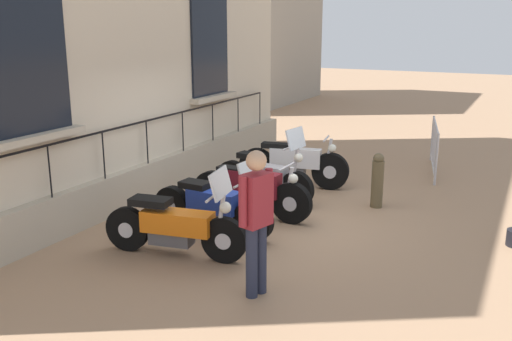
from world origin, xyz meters
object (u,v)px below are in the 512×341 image
Objects in this scene: motorcycle_maroon at (251,191)px; crowd_barrier at (434,146)px; motorcycle_silver at (265,177)px; bollard at (377,180)px; pedestrian_standing at (256,215)px; motorcycle_orange at (176,226)px; motorcycle_white at (293,165)px; motorcycle_blue at (213,206)px.

motorcycle_maroon is 1.00× the size of crowd_barrier.
motorcycle_maroon is at bearing -78.49° from motorcycle_silver.
pedestrian_standing reaches higher than bollard.
motorcycle_silver reaches higher than crowd_barrier.
motorcycle_white is at bearing 88.70° from motorcycle_orange.
motorcycle_orange reaches higher than motorcycle_blue.
motorcycle_silver reaches higher than motorcycle_white.
motorcycle_orange is at bearing -88.92° from motorcycle_blue.
motorcycle_white reaches higher than motorcycle_maroon.
crowd_barrier is at bearing 82.83° from pedestrian_standing.
motorcycle_maroon is 2.90m from pedestrian_standing.
motorcycle_blue is at bearing 91.08° from motorcycle_orange.
motorcycle_orange is 2.88m from motorcycle_silver.
motorcycle_orange is 0.96× the size of motorcycle_maroon.
crowd_barrier is (2.27, 2.38, 0.13)m from motorcycle_white.
bollard is (1.82, -0.55, 0.05)m from motorcycle_white.
crowd_barrier is at bearing 65.74° from motorcycle_blue.
motorcycle_silver is 1.05m from motorcycle_white.
motorcycle_white is (0.11, 2.90, 0.02)m from motorcycle_blue.
motorcycle_blue reaches higher than crowd_barrier.
motorcycle_blue is 0.97× the size of crowd_barrier.
motorcycle_orange is at bearing -110.52° from crowd_barrier.
motorcycle_blue is 2.90m from motorcycle_white.
motorcycle_white is 1.90m from bollard.
motorcycle_white is at bearing 92.00° from motorcycle_maroon.
motorcycle_orange is 1.97m from motorcycle_maroon.
motorcycle_blue is at bearing 134.24° from pedestrian_standing.
motorcycle_blue is 1.86m from motorcycle_silver.
crowd_barrier is at bearing 46.33° from motorcycle_white.
bollard is at bearing 50.61° from motorcycle_blue.
bollard is at bearing 38.80° from motorcycle_maroon.
pedestrian_standing is at bearing -61.76° from motorcycle_maroon.
bollard is at bearing 84.05° from pedestrian_standing.
pedestrian_standing is (1.34, -2.50, 0.57)m from motorcycle_maroon.
motorcycle_silver reaches higher than motorcycle_orange.
motorcycle_blue is 1.04× the size of motorcycle_silver.
crowd_barrier is at bearing 81.21° from bollard.
motorcycle_silver is 2.11× the size of bollard.
motorcycle_maroon is 2.25× the size of bollard.
motorcycle_orange is 3.88m from bollard.
motorcycle_blue is 5.80m from crowd_barrier.
motorcycle_silver is (-0.01, 1.86, 0.01)m from motorcycle_blue.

